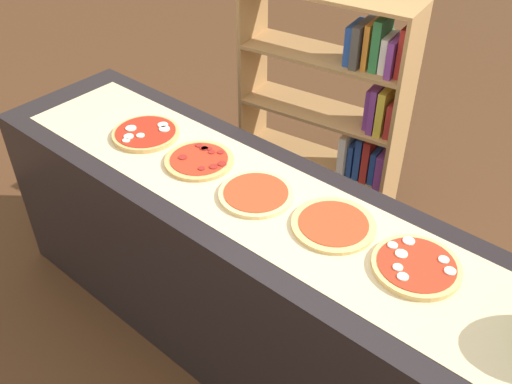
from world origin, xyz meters
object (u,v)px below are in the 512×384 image
pizza_pepperoni_1 (199,160)px  pizza_mozzarella_4 (416,266)px  pizza_plain_2 (256,194)px  bookshelf (344,116)px  pizza_mozzarella_0 (146,133)px  pizza_plain_3 (333,225)px

pizza_pepperoni_1 → pizza_mozzarella_4: 0.96m
pizza_plain_2 → pizza_mozzarella_4: bearing=4.0°
pizza_mozzarella_4 → bookshelf: bookshelf is taller
pizza_pepperoni_1 → bookshelf: bookshelf is taller
pizza_mozzarella_0 → pizza_pepperoni_1: pizza_mozzarella_0 is taller
pizza_plain_2 → pizza_mozzarella_4: 0.64m
pizza_plain_3 → bookshelf: bearing=120.8°
pizza_mozzarella_4 → bookshelf: 1.37m
pizza_plain_3 → bookshelf: size_ratio=0.23×
pizza_pepperoni_1 → bookshelf: (0.05, 1.02, -0.22)m
pizza_mozzarella_0 → bookshelf: bookshelf is taller
pizza_mozzarella_0 → pizza_plain_3: (0.96, 0.04, -0.00)m
pizza_pepperoni_1 → pizza_mozzarella_4: bearing=1.7°
pizza_plain_3 → pizza_plain_2: bearing=-172.4°
pizza_pepperoni_1 → pizza_plain_3: bearing=2.4°
pizza_mozzarella_4 → pizza_mozzarella_0: bearing=-178.3°
pizza_pepperoni_1 → pizza_mozzarella_4: (0.96, 0.03, 0.00)m
pizza_pepperoni_1 → pizza_plain_2: pizza_pepperoni_1 is taller
pizza_pepperoni_1 → pizza_plain_2: (0.32, -0.02, -0.00)m
pizza_mozzarella_4 → bookshelf: size_ratio=0.22×
pizza_mozzarella_0 → pizza_plain_2: 0.64m
pizza_plain_2 → pizza_mozzarella_4: pizza_mozzarella_4 is taller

